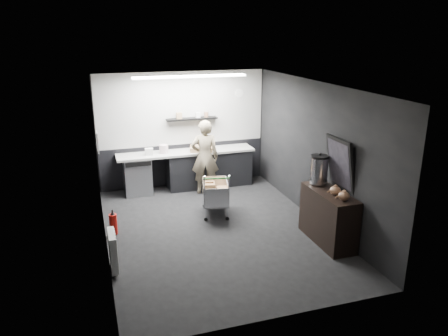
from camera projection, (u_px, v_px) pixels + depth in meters
name	position (u px, v px, depth m)	size (l,w,h in m)	color
floor	(216.00, 230.00, 8.22)	(5.50, 5.50, 0.00)	black
ceiling	(215.00, 86.00, 7.40)	(5.50, 5.50, 0.00)	white
wall_back	(183.00, 129.00, 10.31)	(5.50, 5.50, 0.00)	black
wall_front	(280.00, 224.00, 5.32)	(5.50, 5.50, 0.00)	black
wall_left	(100.00, 172.00, 7.23)	(5.50, 5.50, 0.00)	black
wall_right	(315.00, 152.00, 8.39)	(5.50, 5.50, 0.00)	black
kitchen_wall_panel	(182.00, 109.00, 10.14)	(3.95, 0.02, 1.70)	#B0B0AB
dado_panel	(184.00, 164.00, 10.55)	(3.95, 0.02, 1.00)	black
floating_shelf	(192.00, 119.00, 10.16)	(1.20, 0.22, 0.04)	black
wall_clock	(239.00, 93.00, 10.44)	(0.20, 0.20, 0.03)	silver
poster	(98.00, 142.00, 8.36)	(0.02, 0.30, 0.40)	white
poster_red_band	(97.00, 138.00, 8.34)	(0.01, 0.22, 0.10)	red
radiator	(113.00, 251.00, 6.74)	(0.10, 0.50, 0.60)	silver
ceiling_strip	(190.00, 77.00, 9.09)	(2.40, 0.20, 0.04)	white
prep_counter	(192.00, 169.00, 10.32)	(3.20, 0.61, 0.90)	black
person	(205.00, 157.00, 9.84)	(0.62, 0.41, 1.71)	#BAB093
shopping_cart	(215.00, 194.00, 8.82)	(0.67, 0.95, 0.93)	silver
sideboard	(328.00, 210.00, 7.65)	(0.54, 1.25, 1.88)	black
fire_extinguisher	(113.00, 223.00, 7.97)	(0.14, 0.14, 0.47)	#BA130C
cardboard_box	(201.00, 149.00, 10.18)	(0.52, 0.39, 0.10)	#8D6F4B
pink_tub	(164.00, 149.00, 9.96)	(0.20, 0.20, 0.20)	beige
white_container	(149.00, 152.00, 9.82)	(0.17, 0.14, 0.16)	silver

